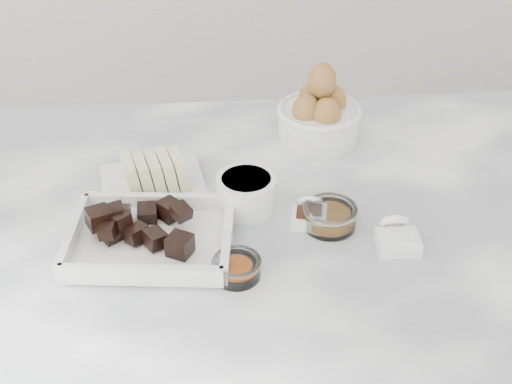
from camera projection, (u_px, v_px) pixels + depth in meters
marble_slab at (244, 237)px, 1.07m from camera, size 1.20×0.80×0.04m
chocolate_dish at (150, 234)px, 1.01m from camera, size 0.25×0.20×0.06m
butter_plate at (151, 180)px, 1.12m from camera, size 0.18×0.18×0.06m
sugar_ramekin at (246, 192)px, 1.08m from camera, size 0.09×0.09×0.06m
egg_bowl at (319, 114)px, 1.25m from camera, size 0.15×0.15×0.14m
honey_bowl at (330, 216)px, 1.05m from camera, size 0.08×0.08×0.04m
zest_bowl at (237, 267)px, 0.96m from camera, size 0.07×0.07×0.03m
vanilla_spoon at (309, 214)px, 1.06m from camera, size 0.06×0.07×0.04m
salt_spoon at (397, 237)px, 1.01m from camera, size 0.06×0.07×0.05m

